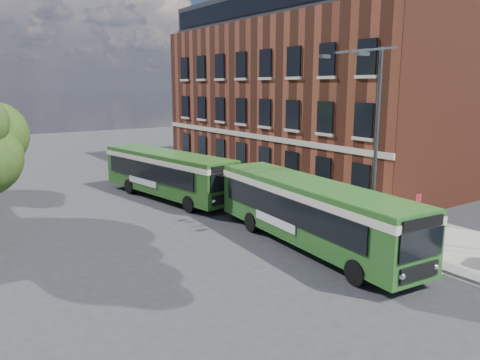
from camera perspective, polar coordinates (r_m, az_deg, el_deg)
ground at (r=21.85m, az=2.61°, el=-8.03°), size 120.00×120.00×0.00m
pavement at (r=32.04m, az=4.00°, el=-1.58°), size 6.00×48.00×0.15m
kerb_line at (r=30.30m, az=-0.53°, el=-2.45°), size 0.12×48.00×0.01m
brick_office at (r=38.82m, az=8.66°, el=10.87°), size 12.10×26.00×14.20m
street_lamp at (r=22.65m, az=15.69°, el=4.70°), size 2.96×2.38×9.00m
bus_stop_sign at (r=22.55m, az=20.78°, el=-4.16°), size 0.35×0.08×2.52m
bus_front at (r=21.46m, az=8.64°, el=-3.40°), size 3.55×12.40×3.02m
bus_rear at (r=30.85m, az=-8.84°, el=1.14°), size 4.29×11.66×3.02m
pedestrian_a at (r=23.61m, az=17.96°, el=-4.63°), size 0.66×0.50×1.65m
pedestrian_b at (r=24.72m, az=19.10°, el=-4.17°), size 0.75×0.59×1.49m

